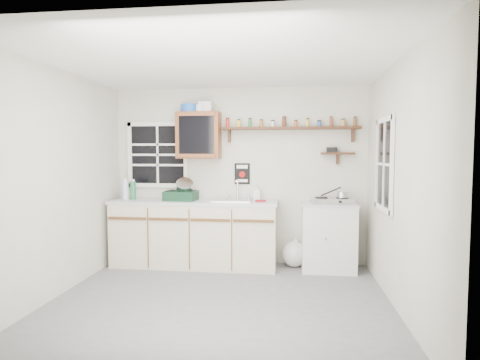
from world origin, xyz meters
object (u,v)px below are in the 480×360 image
object	(u,v)px
upper_cabinet	(199,135)
dish_rack	(182,193)
spice_shelf	(290,128)
hotplate	(332,200)
main_cabinet	(195,233)
right_cabinet	(328,236)

from	to	relation	value
upper_cabinet	dish_rack	xyz separation A→B (m)	(-0.21, -0.16, -0.80)
spice_shelf	hotplate	world-z (taller)	spice_shelf
dish_rack	hotplate	distance (m)	2.04
dish_rack	hotplate	size ratio (longest dim) A/B	0.79
spice_shelf	dish_rack	bearing A→B (deg)	-171.09
main_cabinet	upper_cabinet	size ratio (longest dim) A/B	3.55
upper_cabinet	spice_shelf	distance (m)	1.28
upper_cabinet	dish_rack	world-z (taller)	upper_cabinet
right_cabinet	spice_shelf	world-z (taller)	spice_shelf
upper_cabinet	dish_rack	distance (m)	0.84
dish_rack	spice_shelf	bearing A→B (deg)	13.90
upper_cabinet	right_cabinet	bearing A→B (deg)	-3.76
dish_rack	main_cabinet	bearing A→B (deg)	11.39
upper_cabinet	hotplate	bearing A→B (deg)	-4.31
spice_shelf	dish_rack	size ratio (longest dim) A/B	4.22
hotplate	main_cabinet	bearing A→B (deg)	173.47
right_cabinet	dish_rack	size ratio (longest dim) A/B	2.01
dish_rack	hotplate	world-z (taller)	dish_rack
right_cabinet	spice_shelf	bearing A→B (deg)	160.33
upper_cabinet	hotplate	world-z (taller)	upper_cabinet
spice_shelf	hotplate	distance (m)	1.15
spice_shelf	hotplate	bearing A→B (deg)	-20.31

